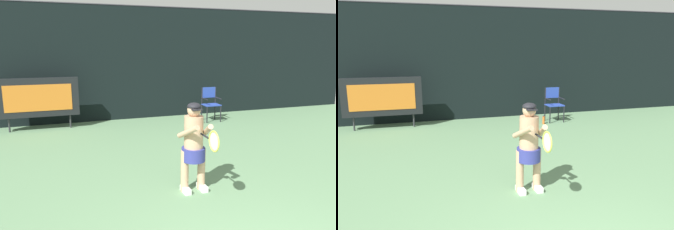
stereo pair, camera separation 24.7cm
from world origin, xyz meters
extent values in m
cube|color=black|center=(0.00, 8.50, 1.80)|extent=(18.00, 0.12, 3.60)
cylinder|color=#38383D|center=(0.00, 8.50, 3.63)|extent=(18.00, 0.05, 0.05)
cube|color=black|center=(-2.50, 7.81, 0.95)|extent=(2.20, 0.20, 1.10)
cube|color=orange|center=(-2.50, 7.70, 0.95)|extent=(1.80, 0.01, 0.75)
cylinder|color=#2D2D33|center=(-3.33, 7.81, 0.20)|extent=(0.05, 0.05, 0.40)
cylinder|color=#2D2D33|center=(-1.68, 7.81, 0.20)|extent=(0.05, 0.05, 0.40)
cylinder|color=black|center=(2.42, 7.06, 0.26)|extent=(0.04, 0.04, 0.52)
cylinder|color=black|center=(2.90, 7.06, 0.26)|extent=(0.04, 0.04, 0.52)
cylinder|color=black|center=(2.42, 7.46, 0.26)|extent=(0.04, 0.04, 0.52)
cylinder|color=black|center=(2.90, 7.46, 0.26)|extent=(0.04, 0.04, 0.52)
cube|color=#2842A4|center=(2.66, 7.26, 0.54)|extent=(0.52, 0.44, 0.03)
cylinder|color=black|center=(2.42, 7.46, 0.80)|extent=(0.04, 0.04, 0.56)
cylinder|color=black|center=(2.90, 7.46, 0.80)|extent=(0.04, 0.04, 0.56)
cube|color=#2842A4|center=(2.66, 7.46, 0.91)|extent=(0.48, 0.02, 0.34)
cylinder|color=black|center=(2.42, 7.26, 0.74)|extent=(0.04, 0.44, 0.04)
cylinder|color=black|center=(2.90, 7.26, 0.74)|extent=(0.04, 0.44, 0.04)
cylinder|color=orange|center=(2.20, 7.04, 0.12)|extent=(0.07, 0.07, 0.24)
cylinder|color=black|center=(2.20, 7.04, 0.25)|extent=(0.03, 0.03, 0.03)
cube|color=white|center=(-0.07, 2.64, 0.04)|extent=(0.11, 0.26, 0.09)
cube|color=white|center=(0.23, 2.64, 0.04)|extent=(0.11, 0.26, 0.09)
cylinder|color=tan|center=(-0.07, 2.69, 0.35)|extent=(0.13, 0.13, 0.71)
cylinder|color=tan|center=(0.23, 2.69, 0.35)|extent=(0.13, 0.13, 0.71)
cylinder|color=navy|center=(0.08, 2.69, 0.63)|extent=(0.39, 0.39, 0.22)
cylinder|color=tan|center=(0.08, 2.69, 0.99)|extent=(0.31, 0.31, 0.56)
sphere|color=tan|center=(0.08, 2.69, 1.37)|extent=(0.22, 0.22, 0.22)
ellipsoid|color=black|center=(0.08, 2.69, 1.43)|extent=(0.22, 0.22, 0.12)
cube|color=black|center=(0.08, 2.59, 1.40)|extent=(0.17, 0.12, 0.02)
cylinder|color=tan|center=(-0.09, 2.52, 1.06)|extent=(0.21, 0.51, 0.30)
cylinder|color=tan|center=(0.24, 2.52, 1.06)|extent=(0.21, 0.51, 0.30)
cylinder|color=white|center=(0.26, 2.40, 0.96)|extent=(0.13, 0.12, 0.12)
cylinder|color=black|center=(0.10, 2.32, 1.04)|extent=(0.03, 0.28, 0.03)
torus|color=#D9D649|center=(0.10, 2.01, 1.04)|extent=(0.02, 0.31, 0.31)
ellipsoid|color=silver|center=(0.10, 2.01, 1.04)|extent=(0.01, 0.26, 0.26)
camera|label=1|loc=(-1.95, -1.97, 2.36)|focal=34.61mm
camera|label=2|loc=(-1.71, -2.04, 2.36)|focal=34.61mm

